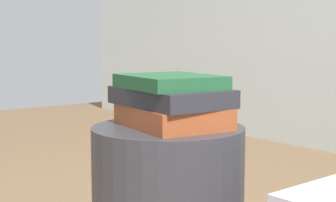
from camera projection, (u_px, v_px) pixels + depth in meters
book_rust at (173, 116)px, 1.25m from camera, size 0.29×0.24×0.05m
book_charcoal at (170, 97)px, 1.25m from camera, size 0.30×0.22×0.04m
book_forest at (169, 82)px, 1.24m from camera, size 0.27×0.23×0.03m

